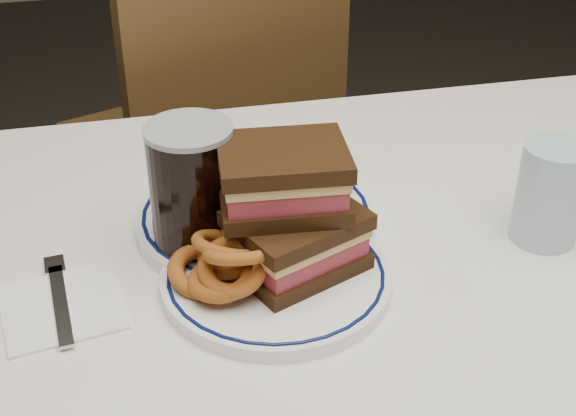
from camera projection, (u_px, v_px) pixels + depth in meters
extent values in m
cube|color=white|center=(337.00, 276.00, 0.90)|extent=(1.26, 0.86, 0.03)
cylinder|color=#4E3519|center=(561.00, 292.00, 1.49)|extent=(0.06, 0.06, 0.71)
cube|color=white|center=(264.00, 161.00, 1.30)|extent=(1.26, 0.01, 0.17)
cube|color=#4E3519|center=(197.00, 145.00, 1.73)|extent=(0.59, 0.59, 0.04)
cylinder|color=#4E3519|center=(234.00, 180.00, 2.10)|extent=(0.04, 0.04, 0.45)
cylinder|color=#4E3519|center=(321.00, 253.00, 1.82)|extent=(0.04, 0.04, 0.45)
cylinder|color=#4E3519|center=(91.00, 226.00, 1.91)|extent=(0.04, 0.04, 0.45)
cylinder|color=#4E3519|center=(164.00, 314.00, 1.64)|extent=(0.04, 0.04, 0.45)
cube|color=#4E3519|center=(241.00, 56.00, 1.44)|extent=(0.44, 0.19, 0.50)
cylinder|color=white|center=(276.00, 279.00, 0.86)|extent=(0.25, 0.25, 0.02)
torus|color=#09154A|center=(276.00, 273.00, 0.85)|extent=(0.23, 0.23, 0.00)
cube|color=black|center=(297.00, 259.00, 0.86)|extent=(0.16, 0.15, 0.02)
cube|color=#A12E35|center=(297.00, 244.00, 0.85)|extent=(0.15, 0.14, 0.02)
cube|color=tan|center=(297.00, 231.00, 0.84)|extent=(0.15, 0.14, 0.01)
cube|color=black|center=(297.00, 220.00, 0.83)|extent=(0.16, 0.15, 0.02)
cube|color=black|center=(283.00, 199.00, 0.84)|extent=(0.14, 0.11, 0.02)
cube|color=#A12E35|center=(283.00, 183.00, 0.83)|extent=(0.13, 0.11, 0.02)
cube|color=tan|center=(283.00, 169.00, 0.82)|extent=(0.13, 0.11, 0.01)
cube|color=black|center=(283.00, 157.00, 0.81)|extent=(0.14, 0.11, 0.02)
torus|color=brown|center=(206.00, 272.00, 0.84)|extent=(0.09, 0.08, 0.04)
torus|color=brown|center=(222.00, 279.00, 0.81)|extent=(0.07, 0.07, 0.03)
torus|color=brown|center=(231.00, 254.00, 0.84)|extent=(0.07, 0.07, 0.03)
torus|color=brown|center=(233.00, 266.00, 0.80)|extent=(0.08, 0.07, 0.06)
torus|color=brown|center=(228.00, 245.00, 0.82)|extent=(0.08, 0.08, 0.05)
torus|color=brown|center=(238.00, 253.00, 0.80)|extent=(0.07, 0.07, 0.04)
cylinder|color=silver|center=(224.00, 218.00, 0.92)|extent=(0.05, 0.05, 0.03)
cylinder|color=#850602|center=(224.00, 211.00, 0.91)|extent=(0.04, 0.04, 0.01)
cylinder|color=black|center=(193.00, 194.00, 0.87)|extent=(0.09, 0.09, 0.16)
cylinder|color=#91959E|center=(188.00, 130.00, 0.83)|extent=(0.10, 0.10, 0.01)
torus|color=#91959E|center=(241.00, 185.00, 0.88)|extent=(0.08, 0.02, 0.08)
cylinder|color=#A5C3D5|center=(550.00, 194.00, 0.91)|extent=(0.08, 0.08, 0.12)
cylinder|color=white|center=(256.00, 218.00, 0.96)|extent=(0.29, 0.29, 0.02)
torus|color=#09154A|center=(256.00, 211.00, 0.95)|extent=(0.27, 0.27, 0.01)
torus|color=brown|center=(265.00, 206.00, 0.95)|extent=(0.09, 0.09, 0.05)
torus|color=brown|center=(246.00, 191.00, 0.95)|extent=(0.09, 0.09, 0.04)
cube|color=white|center=(61.00, 308.00, 0.83)|extent=(0.14, 0.14, 0.00)
cube|color=#B8B8BC|center=(61.00, 305.00, 0.83)|extent=(0.03, 0.14, 0.00)
cube|color=#B8B8BC|center=(55.00, 265.00, 0.88)|extent=(0.02, 0.03, 0.00)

